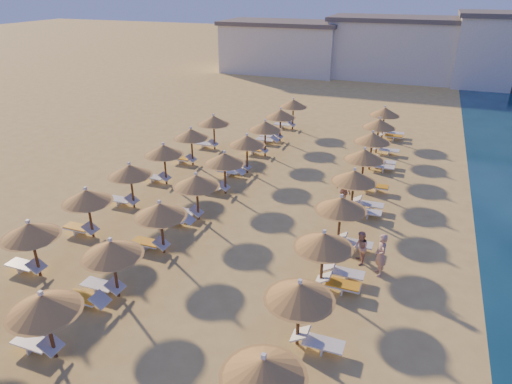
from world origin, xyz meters
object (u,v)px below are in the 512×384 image
at_px(parasol_row_east, 341,205).
at_px(beachgoer_c, 343,191).
at_px(beachgoer_b, 360,248).
at_px(parasol_row_west, 196,182).
at_px(beachgoer_a, 381,255).

bearing_deg(parasol_row_east, beachgoer_c, 98.22).
xyz_separation_m(beachgoer_c, beachgoer_b, (1.77, -5.32, -0.12)).
xyz_separation_m(parasol_row_east, beachgoer_c, (-0.61, 4.22, -1.24)).
relative_size(beachgoer_c, beachgoer_b, 1.16).
height_order(parasol_row_west, beachgoer_c, parasol_row_west).
bearing_deg(parasol_row_east, beachgoer_b, -43.40).
bearing_deg(beachgoer_c, parasol_row_east, -44.65).
xyz_separation_m(parasol_row_east, parasol_row_west, (-7.25, 0.00, 0.00)).
height_order(parasol_row_east, parasol_row_west, same).
xyz_separation_m(beachgoer_a, beachgoer_b, (-0.90, 0.56, -0.18)).
bearing_deg(beachgoer_a, beachgoer_c, -179.97).
height_order(beachgoer_c, beachgoer_a, beachgoer_a).
bearing_deg(beachgoer_a, beachgoer_b, -146.12).
bearing_deg(beachgoer_a, parasol_row_east, -153.16).
relative_size(parasol_row_west, beachgoer_a, 19.15).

